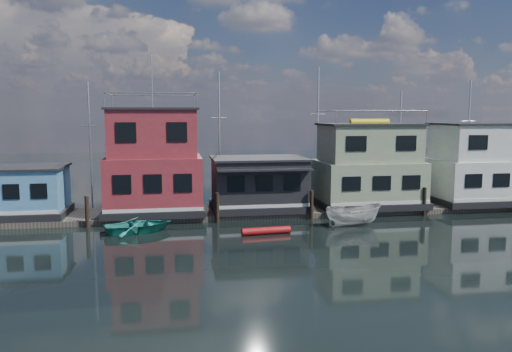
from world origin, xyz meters
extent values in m
plane|color=black|center=(0.00, 0.00, 0.00)|extent=(160.00, 160.00, 0.00)
cube|color=#595147|center=(0.00, 12.00, 0.20)|extent=(48.00, 5.00, 0.40)
cube|color=black|center=(-18.00, 12.00, 0.65)|extent=(6.40, 4.90, 0.50)
cube|color=#5797CB|center=(-18.00, 12.00, 2.40)|extent=(6.00, 4.50, 3.00)
cube|color=black|center=(-18.00, 12.00, 3.98)|extent=(6.30, 4.80, 0.16)
cube|color=black|center=(-8.50, 12.00, 0.65)|extent=(7.40, 5.90, 0.50)
cube|color=maroon|center=(-8.50, 12.00, 2.77)|extent=(7.00, 5.50, 3.74)
cube|color=maroon|center=(-8.50, 12.00, 6.37)|extent=(6.30, 4.95, 3.46)
cube|color=black|center=(-8.50, 12.00, 8.18)|extent=(6.65, 5.23, 0.16)
cylinder|color=silver|center=(-8.50, 12.00, 10.26)|extent=(0.08, 0.08, 4.00)
cube|color=black|center=(-0.50, 12.00, 0.65)|extent=(7.40, 5.40, 0.50)
cube|color=black|center=(-0.50, 12.00, 2.60)|extent=(7.00, 5.00, 3.40)
cube|color=black|center=(-0.50, 12.00, 4.38)|extent=(7.30, 5.30, 0.16)
cube|color=black|center=(-0.50, 9.20, 3.79)|extent=(7.00, 1.20, 0.12)
cube|color=black|center=(8.50, 12.00, 0.65)|extent=(8.40, 5.90, 0.50)
cube|color=#92A37E|center=(8.50, 12.00, 2.46)|extent=(8.00, 5.50, 3.12)
cube|color=#92A37E|center=(8.50, 12.00, 5.46)|extent=(7.20, 4.95, 2.88)
cube|color=black|center=(8.50, 12.00, 6.98)|extent=(7.60, 5.23, 0.16)
cylinder|color=yellow|center=(8.50, 12.00, 7.15)|extent=(3.20, 0.56, 0.56)
cube|color=black|center=(18.50, 12.00, 0.65)|extent=(8.40, 5.90, 0.50)
cube|color=white|center=(18.50, 12.00, 2.46)|extent=(8.00, 5.50, 3.12)
cube|color=white|center=(18.50, 12.00, 5.46)|extent=(7.20, 4.95, 2.88)
cube|color=black|center=(18.50, 12.00, 6.98)|extent=(7.60, 5.23, 0.16)
cylinder|color=#2D2116|center=(-13.00, 9.20, 1.10)|extent=(0.28, 0.28, 2.20)
cylinder|color=#2D2116|center=(-4.00, 9.20, 1.10)|extent=(0.28, 0.28, 2.20)
cylinder|color=#2D2116|center=(3.00, 9.20, 1.10)|extent=(0.28, 0.28, 2.20)
cylinder|color=#2D2116|center=(12.00, 9.20, 1.10)|extent=(0.28, 0.28, 2.20)
cylinder|color=silver|center=(-14.00, 18.00, 5.25)|extent=(0.16, 0.16, 10.50)
cylinder|color=silver|center=(-14.00, 18.00, 6.83)|extent=(1.40, 0.06, 0.06)
cylinder|color=silver|center=(-3.00, 18.00, 5.75)|extent=(0.16, 0.16, 11.50)
cylinder|color=silver|center=(-3.00, 18.00, 7.48)|extent=(1.40, 0.06, 0.06)
cylinder|color=silver|center=(6.00, 18.00, 6.00)|extent=(0.16, 0.16, 12.00)
cylinder|color=silver|center=(6.00, 18.00, 7.80)|extent=(1.40, 0.06, 0.06)
cylinder|color=silver|center=(14.00, 18.00, 5.00)|extent=(0.16, 0.16, 10.00)
cylinder|color=silver|center=(14.00, 18.00, 6.50)|extent=(1.40, 0.06, 0.06)
cylinder|color=silver|center=(21.00, 18.00, 5.50)|extent=(0.16, 0.16, 11.00)
cylinder|color=silver|center=(21.00, 18.00, 7.15)|extent=(1.40, 0.06, 0.06)
imported|color=teal|center=(-9.41, 7.19, 0.46)|extent=(5.12, 4.24, 0.92)
imported|color=silver|center=(5.31, 6.62, 0.79)|extent=(4.10, 1.63, 1.57)
cylinder|color=#B41316|center=(-1.18, 5.20, 0.24)|extent=(3.29, 0.79, 0.48)
camera|label=1|loc=(-7.04, -26.06, 7.78)|focal=35.00mm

